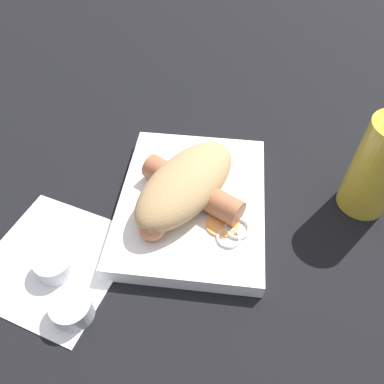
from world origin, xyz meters
TOP-DOWN VIEW (x-y plane):
  - ground_plane at (0.00, 0.00)m, footprint 3.00×3.00m
  - food_tray at (0.00, 0.00)m, footprint 0.24×0.19m
  - bread_roll at (-0.00, -0.01)m, footprint 0.19×0.15m
  - sausage at (0.00, -0.00)m, footprint 0.15×0.14m
  - pickled_veggies at (0.05, 0.05)m, footprint 0.06×0.06m
  - napkin at (0.10, -0.16)m, footprint 0.20×0.20m
  - condiment_cup_near at (0.11, -0.15)m, footprint 0.04×0.04m
  - condiment_cup_far at (0.16, -0.11)m, footprint 0.04×0.04m
  - drink_glass at (-0.04, 0.23)m, footprint 0.06×0.06m

SIDE VIEW (x-z plane):
  - ground_plane at x=0.00m, z-range 0.00..0.00m
  - napkin at x=0.10m, z-range 0.00..0.00m
  - condiment_cup_near at x=0.11m, z-range 0.00..0.02m
  - condiment_cup_far at x=0.16m, z-range 0.00..0.02m
  - food_tray at x=0.00m, z-range 0.00..0.02m
  - pickled_veggies at x=0.05m, z-range 0.02..0.03m
  - sausage at x=0.00m, z-range 0.02..0.06m
  - bread_roll at x=0.00m, z-range 0.02..0.07m
  - drink_glass at x=-0.04m, z-range 0.00..0.13m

